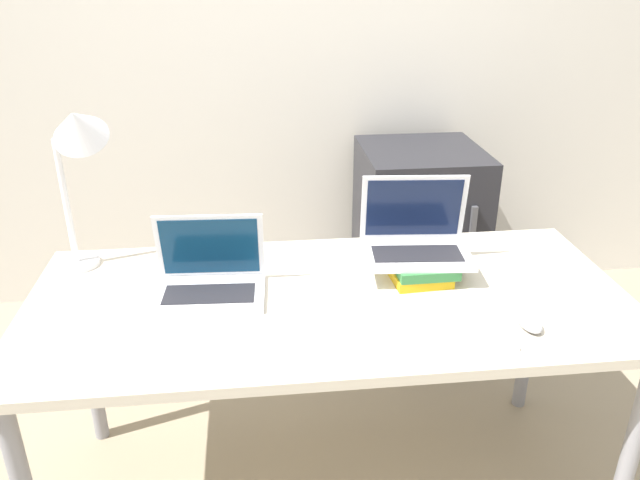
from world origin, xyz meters
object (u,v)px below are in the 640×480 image
(laptop_left, at_px, (210,278))
(wireless_keyboard, at_px, (458,337))
(book_stack, at_px, (419,265))
(laptop_on_books, at_px, (415,238))
(mouse, at_px, (529,321))
(desk_lamp, at_px, (76,144))
(mini_fridge, at_px, (417,237))

(laptop_left, distance_m, wireless_keyboard, 0.72)
(book_stack, distance_m, laptop_on_books, 0.08)
(mouse, distance_m, desk_lamp, 1.36)
(laptop_left, distance_m, laptop_on_books, 0.63)
(laptop_left, height_order, laptop_on_books, laptop_on_books)
(laptop_left, xyz_separation_m, mouse, (0.85, -0.28, -0.03))
(wireless_keyboard, height_order, desk_lamp, desk_lamp)
(laptop_left, relative_size, book_stack, 1.34)
(wireless_keyboard, bearing_deg, book_stack, 91.55)
(mini_fridge, bearing_deg, desk_lamp, -147.71)
(book_stack, xyz_separation_m, desk_lamp, (-1.00, 0.15, 0.37))
(laptop_left, bearing_deg, desk_lamp, 152.34)
(laptop_on_books, xyz_separation_m, mouse, (0.22, -0.36, -0.09))
(book_stack, bearing_deg, wireless_keyboard, -88.45)
(laptop_left, distance_m, mini_fridge, 1.38)
(laptop_on_books, bearing_deg, desk_lamp, 173.28)
(laptop_on_books, bearing_deg, laptop_left, -173.22)
(laptop_on_books, bearing_deg, mini_fridge, 73.61)
(wireless_keyboard, xyz_separation_m, mini_fridge, (0.25, 1.31, -0.32))
(laptop_on_books, distance_m, wireless_keyboard, 0.41)
(laptop_left, bearing_deg, laptop_on_books, 6.78)
(laptop_left, height_order, desk_lamp, desk_lamp)
(desk_lamp, relative_size, mini_fridge, 0.64)
(book_stack, relative_size, mouse, 2.16)
(laptop_left, relative_size, mouse, 2.90)
(desk_lamp, distance_m, mini_fridge, 1.65)
(book_stack, bearing_deg, laptop_left, -176.37)
(book_stack, height_order, mini_fridge, mini_fridge)
(desk_lamp, bearing_deg, mini_fridge, 32.29)
(laptop_left, relative_size, wireless_keyboard, 1.12)
(book_stack, bearing_deg, desk_lamp, 171.40)
(laptop_left, xyz_separation_m, desk_lamp, (-0.36, 0.19, 0.36))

